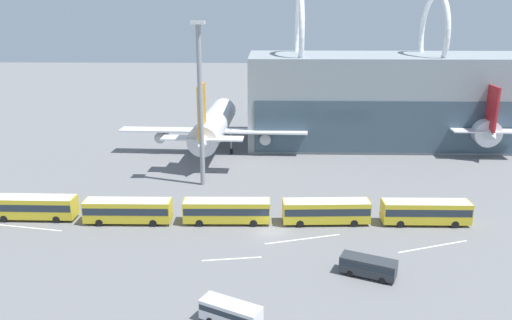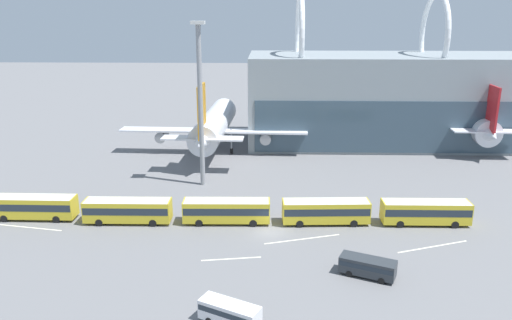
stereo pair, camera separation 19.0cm
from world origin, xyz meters
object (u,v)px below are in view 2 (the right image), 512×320
Objects in this scene: shuttle_bus_2 at (227,210)px; shuttle_bus_3 at (326,210)px; airliner_at_gate_far at (464,119)px; floodlight_mast at (200,98)px; service_van_foreground at (368,266)px; service_van_crossing at (230,312)px; airliner_at_gate_near at (214,125)px; shuttle_bus_1 at (128,209)px; shuttle_bus_4 at (426,211)px; shuttle_bus_0 at (33,206)px.

shuttle_bus_3 is (13.44, 0.17, 0.00)m from shuttle_bus_2.
airliner_at_gate_far is 62.82m from floodlight_mast.
service_van_crossing is at bearing -123.82° from service_van_foreground.
airliner_at_gate_near is at bearing 90.53° from floodlight_mast.
shuttle_bus_1 is (-62.12, -46.56, -3.07)m from airliner_at_gate_far.
shuttle_bus_2 is 0.45× the size of floodlight_mast.
airliner_at_gate_near is at bearing 132.02° from shuttle_bus_4.
shuttle_bus_2 is at bearing 0.71° from shuttle_bus_1.
floodlight_mast reaches higher than shuttle_bus_3.
shuttle_bus_0 is 37.50m from service_van_crossing.
airliner_at_gate_far is 1.54× the size of floodlight_mast.
shuttle_bus_1 is at bearing -28.87° from service_van_crossing.
airliner_at_gate_far reaches higher than shuttle_bus_4.
floodlight_mast is (-7.44, 38.54, 13.25)m from service_van_crossing.
floodlight_mast is (-32.15, 15.27, 12.63)m from shuttle_bus_4.
shuttle_bus_3 is at bearing -39.42° from floodlight_mast.
shuttle_bus_4 is at bearing -0.45° from shuttle_bus_2.
shuttle_bus_4 is at bearing -2.23° from shuttle_bus_3.
shuttle_bus_4 is (-21.79, -46.03, -3.07)m from airliner_at_gate_far.
shuttle_bus_3 is 1.95× the size of service_van_crossing.
shuttle_bus_1 is at bearing -179.94° from shuttle_bus_2.
floodlight_mast is at bearing 107.65° from shuttle_bus_2.
floodlight_mast reaches higher than service_van_foreground.
shuttle_bus_0 is 45.78m from service_van_foreground.
service_van_foreground is 0.24× the size of floodlight_mast.
airliner_at_gate_near is at bearing 103.61° from airliner_at_gate_far.
floodlight_mast reaches higher than shuttle_bus_4.
airliner_at_gate_near is at bearing 137.56° from service_van_foreground.
shuttle_bus_4 reaches higher than service_van_foreground.
shuttle_bus_4 is at bearing -135.10° from airliner_at_gate_near.
shuttle_bus_0 is 26.90m from shuttle_bus_2.
shuttle_bus_2 is (13.44, 0.26, 0.00)m from shuttle_bus_1.
shuttle_bus_1 is at bearing 129.36° from airliner_at_gate_far.
airliner_at_gate_far is at bearing 29.70° from floodlight_mast.
shuttle_bus_3 is (-35.23, -46.13, -3.07)m from airliner_at_gate_far.
shuttle_bus_4 is at bearing -110.09° from service_van_crossing.
airliner_at_gate_near is 40.40m from shuttle_bus_3.
shuttle_bus_1 is 1.00× the size of shuttle_bus_2.
shuttle_bus_0 and shuttle_bus_4 have the same top height.
shuttle_bus_4 is (32.33, -35.41, -3.78)m from airliner_at_gate_near.
shuttle_bus_2 is 0.99× the size of shuttle_bus_3.
shuttle_bus_1 is 1.00× the size of shuttle_bus_4.
shuttle_bus_4 is at bearing 157.17° from airliner_at_gate_far.
airliner_at_gate_far is 3.45× the size of shuttle_bus_0.
airliner_at_gate_near is 22.00m from floodlight_mast.
airliner_at_gate_far is 51.02m from shuttle_bus_4.
shuttle_bus_2 is 23.10m from service_van_crossing.
shuttle_bus_2 is 1.00× the size of shuttle_bus_4.
shuttle_bus_4 is (26.89, 0.28, 0.00)m from shuttle_bus_2.
shuttle_bus_3 is (18.89, -35.51, -3.78)m from airliner_at_gate_near.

